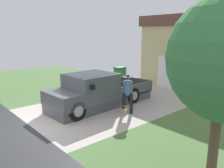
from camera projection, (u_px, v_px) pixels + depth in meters
The scene contains 4 objects.
pickup_truck at pixel (94, 92), 10.76m from camera, with size 2.22×5.56×1.66m.
person_with_hat at pixel (128, 91), 9.91m from camera, with size 0.46×0.46×1.74m.
handbag at pixel (123, 111), 10.03m from camera, with size 0.30×0.15×0.38m.
wheeled_trash_bin at pixel (120, 74), 16.22m from camera, with size 0.60×0.72×1.13m.
Camera 1 is at (8.08, -3.01, 3.44)m, focal length 36.69 mm.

